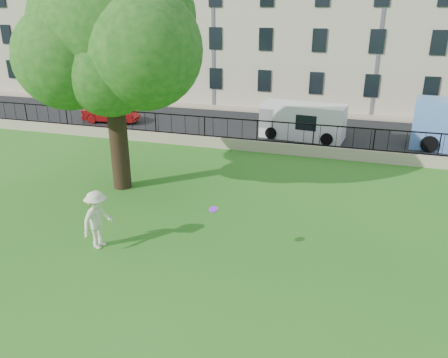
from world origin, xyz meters
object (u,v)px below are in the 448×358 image
(tree, at_px, (107,30))
(red_sedan, at_px, (111,113))
(frisbee, at_px, (213,209))
(white_van, at_px, (303,121))
(man, at_px, (97,220))

(tree, distance_m, red_sedan, 13.37)
(tree, height_order, red_sedan, tree)
(frisbee, xyz_separation_m, white_van, (0.70, 14.67, -0.70))
(tree, bearing_deg, frisbee, -38.03)
(man, bearing_deg, tree, 32.04)
(man, bearing_deg, frisbee, -75.72)
(tree, relative_size, white_van, 2.01)
(red_sedan, bearing_deg, tree, -154.32)
(white_van, bearing_deg, red_sedan, -173.98)
(frisbee, distance_m, red_sedan, 19.18)
(tree, xyz_separation_m, white_van, (6.52, 10.13, -5.45))
(man, distance_m, white_van, 15.65)
(man, xyz_separation_m, frisbee, (3.80, 0.32, 0.75))
(tree, xyz_separation_m, red_sedan, (-6.48, 10.13, -5.85))
(red_sedan, bearing_deg, man, -157.40)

